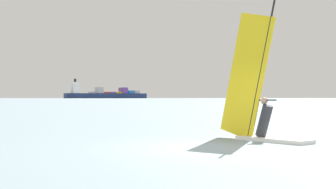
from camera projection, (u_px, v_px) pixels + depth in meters
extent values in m
plane|color=gray|center=(205.00, 148.00, 12.00)|extent=(4000.00, 4000.00, 0.00)
cube|color=white|center=(274.00, 140.00, 13.64)|extent=(2.05, 2.36, 0.12)
cylinder|color=black|center=(262.00, 66.00, 13.99)|extent=(0.74, 0.94, 4.42)
cube|color=yellow|center=(247.00, 76.00, 14.45)|extent=(1.41, 1.81, 4.14)
cylinder|color=black|center=(258.00, 100.00, 14.09)|extent=(0.85, 1.09, 0.04)
cylinder|color=#2D2D33|center=(264.00, 121.00, 13.91)|extent=(0.62, 0.67, 1.05)
sphere|color=tan|center=(264.00, 101.00, 13.92)|extent=(0.22, 0.22, 0.22)
cube|color=navy|center=(106.00, 96.00, 791.75)|extent=(144.00, 75.26, 8.65)
cube|color=silver|center=(75.00, 88.00, 771.04)|extent=(19.42, 29.51, 18.84)
cylinder|color=black|center=(75.00, 81.00, 771.13)|extent=(4.00, 4.00, 6.00)
cube|color=#99999E|center=(93.00, 93.00, 782.74)|extent=(18.16, 28.02, 2.60)
cube|color=#99999E|center=(99.00, 90.00, 787.01)|extent=(18.16, 28.02, 10.40)
cube|color=red|center=(105.00, 93.00, 791.23)|extent=(18.16, 28.02, 2.60)
cube|color=#59388C|center=(111.00, 93.00, 795.47)|extent=(18.16, 28.02, 2.60)
cube|color=gold|center=(117.00, 93.00, 799.71)|extent=(18.16, 28.02, 2.60)
cube|color=#59388C|center=(123.00, 90.00, 803.98)|extent=(18.16, 28.02, 10.40)
cube|color=#1E66AD|center=(129.00, 92.00, 808.20)|extent=(18.16, 28.02, 5.20)
cube|color=#99999E|center=(135.00, 92.00, 812.44)|extent=(18.16, 28.02, 5.20)
cube|color=#756B56|center=(49.00, 90.00, 1206.27)|extent=(687.95, 344.65, 42.31)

